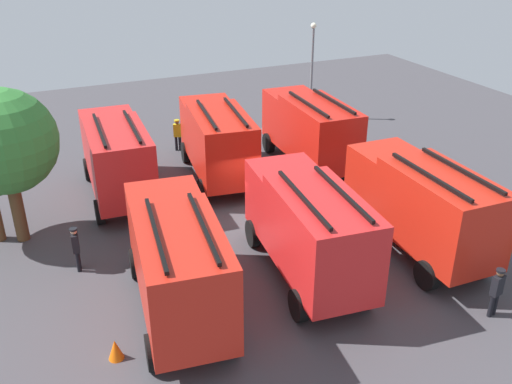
# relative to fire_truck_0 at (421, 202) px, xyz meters

# --- Properties ---
(ground_plane) EXTENTS (50.41, 50.41, 0.00)m
(ground_plane) POSITION_rel_fire_truck_0_xyz_m (4.78, 4.78, -2.15)
(ground_plane) COLOR #423F44
(fire_truck_0) EXTENTS (7.27, 2.92, 3.88)m
(fire_truck_0) POSITION_rel_fire_truck_0_xyz_m (0.00, 0.00, 0.00)
(fire_truck_0) COLOR red
(fire_truck_0) RESTS_ON ground
(fire_truck_1) EXTENTS (7.32, 3.06, 3.88)m
(fire_truck_1) POSITION_rel_fire_truck_0_xyz_m (9.10, -0.20, 0.00)
(fire_truck_1) COLOR red
(fire_truck_1) RESTS_ON ground
(fire_truck_2) EXTENTS (7.42, 3.37, 3.88)m
(fire_truck_2) POSITION_rel_fire_truck_0_xyz_m (0.22, 4.80, 0.00)
(fire_truck_2) COLOR red
(fire_truck_2) RESTS_ON ground
(fire_truck_3) EXTENTS (7.47, 3.56, 3.88)m
(fire_truck_3) POSITION_rel_fire_truck_0_xyz_m (9.57, 4.74, 0.00)
(fire_truck_3) COLOR red
(fire_truck_3) RESTS_ON ground
(fire_truck_4) EXTENTS (7.45, 3.50, 3.88)m
(fire_truck_4) POSITION_rel_fire_truck_0_xyz_m (-0.03, 9.68, 0.00)
(fire_truck_4) COLOR red
(fire_truck_4) RESTS_ON ground
(fire_truck_5) EXTENTS (7.33, 3.10, 3.88)m
(fire_truck_5) POSITION_rel_fire_truck_0_xyz_m (9.50, 9.68, 0.00)
(fire_truck_5) COLOR red
(fire_truck_5) RESTS_ON ground
(firefighter_0) EXTENTS (0.45, 0.29, 1.79)m
(firefighter_0) POSITION_rel_fire_truck_0_xyz_m (4.02, 12.40, -1.14)
(firefighter_0) COLOR black
(firefighter_0) RESTS_ON ground
(firefighter_1) EXTENTS (0.32, 0.46, 1.81)m
(firefighter_1) POSITION_rel_fire_truck_0_xyz_m (-4.34, 0.25, -1.13)
(firefighter_1) COLOR black
(firefighter_1) RESTS_ON ground
(firefighter_3) EXTENTS (0.40, 0.48, 1.81)m
(firefighter_3) POSITION_rel_fire_truck_0_xyz_m (14.12, 5.44, -1.13)
(firefighter_3) COLOR black
(firefighter_3) RESTS_ON ground
(firefighter_4) EXTENTS (0.46, 0.47, 1.82)m
(firefighter_4) POSITION_rel_fire_truck_0_xyz_m (2.30, -2.82, -1.12)
(firefighter_4) COLOR black
(firefighter_4) RESTS_ON ground
(tree_0) EXTENTS (4.09, 4.09, 6.34)m
(tree_0) POSITION_rel_fire_truck_0_xyz_m (7.28, 14.17, 2.12)
(tree_0) COLOR brown
(tree_0) RESTS_ON ground
(traffic_cone_0) EXTENTS (0.47, 0.47, 0.67)m
(traffic_cone_0) POSITION_rel_fire_truck_0_xyz_m (-1.30, 12.09, -1.82)
(traffic_cone_0) COLOR #F2600C
(traffic_cone_0) RESTS_ON ground
(traffic_cone_1) EXTENTS (0.50, 0.50, 0.72)m
(traffic_cone_1) POSITION_rel_fire_truck_0_xyz_m (5.49, 8.74, -1.79)
(traffic_cone_1) COLOR #F2600C
(traffic_cone_1) RESTS_ON ground
(traffic_cone_2) EXTENTS (0.46, 0.46, 0.66)m
(traffic_cone_2) POSITION_rel_fire_truck_0_xyz_m (4.36, 0.81, -1.82)
(traffic_cone_2) COLOR #F2600C
(traffic_cone_2) RESTS_ON ground
(lamppost) EXTENTS (0.36, 0.36, 6.11)m
(lamppost) POSITION_rel_fire_truck_0_xyz_m (16.14, -4.18, 1.46)
(lamppost) COLOR slate
(lamppost) RESTS_ON ground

